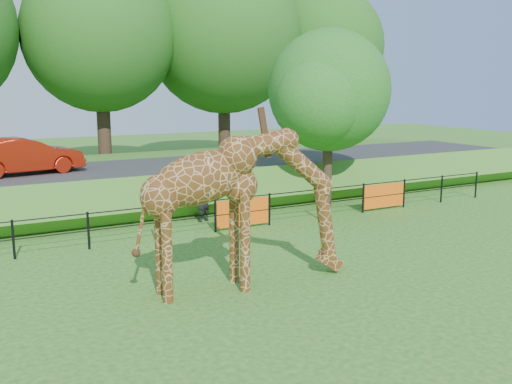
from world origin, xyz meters
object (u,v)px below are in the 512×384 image
Objects in this scene: visitor at (203,199)px; tree_east at (331,95)px; car_red at (25,156)px; giraffe at (246,209)px.

visitor is 0.24× the size of tree_east.
tree_east is at bearing -123.40° from car_red.
visitor is (1.67, 6.41, -1.05)m from giraffe.
car_red is 6.99m from visitor.
giraffe reaches higher than visitor.
giraffe is at bearing -137.30° from tree_east.
giraffe is 9.87m from tree_east.
car_red is at bearing -63.98° from visitor.
car_red is 11.60m from tree_east.
giraffe is 6.71m from visitor.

